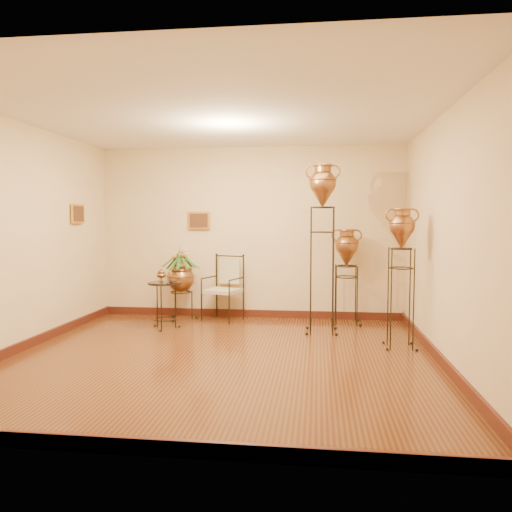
# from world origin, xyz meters

# --- Properties ---
(ground) EXTENTS (5.00, 5.00, 0.00)m
(ground) POSITION_xyz_m (0.00, 0.00, 0.00)
(ground) COLOR brown
(ground) RESTS_ON ground
(room_shell) EXTENTS (5.02, 5.02, 2.81)m
(room_shell) POSITION_xyz_m (-0.01, 0.01, 1.73)
(room_shell) COLOR beige
(room_shell) RESTS_ON ground
(amphora_tall) EXTENTS (0.51, 0.51, 2.41)m
(amphora_tall) POSITION_xyz_m (1.17, 1.46, 1.23)
(amphora_tall) COLOR black
(amphora_tall) RESTS_ON ground
(amphora_mid) EXTENTS (0.53, 0.53, 1.77)m
(amphora_mid) POSITION_xyz_m (2.15, 0.72, 0.90)
(amphora_mid) COLOR black
(amphora_mid) RESTS_ON ground
(amphora_short) EXTENTS (0.59, 0.59, 1.50)m
(amphora_short) POSITION_xyz_m (1.56, 2.15, 0.75)
(amphora_short) COLOR black
(amphora_short) RESTS_ON ground
(planter_urn) EXTENTS (0.90, 0.90, 1.29)m
(planter_urn) POSITION_xyz_m (-1.08, 2.15, 0.72)
(planter_urn) COLOR black
(planter_urn) RESTS_ON ground
(armchair) EXTENTS (0.73, 0.71, 1.04)m
(armchair) POSITION_xyz_m (-0.39, 2.15, 0.52)
(armchair) COLOR black
(armchair) RESTS_ON ground
(side_table) EXTENTS (0.53, 0.53, 0.87)m
(side_table) POSITION_xyz_m (-1.13, 1.43, 0.36)
(side_table) COLOR black
(side_table) RESTS_ON ground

